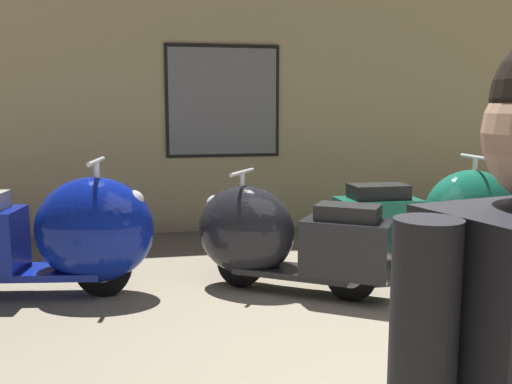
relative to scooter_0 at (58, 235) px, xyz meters
name	(u,v)px	position (x,y,z in m)	size (l,w,h in m)	color
ground_plane	(363,373)	(1.91, -1.78, -0.51)	(60.00, 60.00, 0.00)	gray
showroom_back_wall	(254,90)	(2.07, 2.31, 1.22)	(18.00, 0.63, 3.46)	#CCB784
scooter_0	(58,235)	(0.00, 0.00, 0.00)	(1.89, 0.78, 1.12)	black
scooter_1	(275,237)	(1.75, -0.21, -0.05)	(1.63, 1.29, 1.00)	black
scooter_2	(442,218)	(3.45, 0.14, -0.02)	(1.76, 0.57, 1.07)	black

